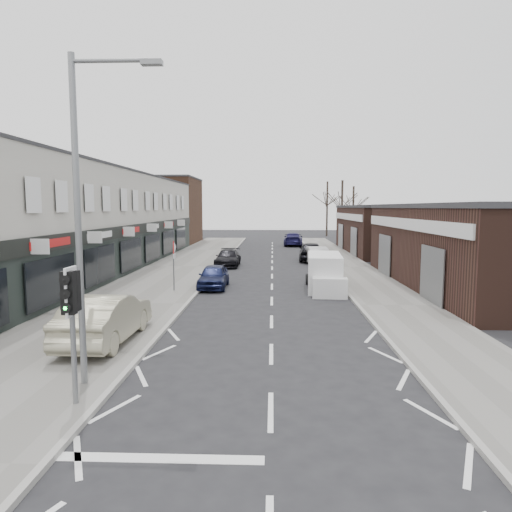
# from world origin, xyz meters

# --- Properties ---
(ground) EXTENTS (160.00, 160.00, 0.00)m
(ground) POSITION_xyz_m (0.00, 0.00, 0.00)
(ground) COLOR black
(ground) RESTS_ON ground
(pavement_left) EXTENTS (5.50, 64.00, 0.12)m
(pavement_left) POSITION_xyz_m (-6.75, 22.00, 0.06)
(pavement_left) COLOR slate
(pavement_left) RESTS_ON ground
(pavement_right) EXTENTS (3.50, 64.00, 0.12)m
(pavement_right) POSITION_xyz_m (5.75, 22.00, 0.06)
(pavement_right) COLOR slate
(pavement_right) RESTS_ON ground
(shop_terrace_left) EXTENTS (8.00, 41.00, 7.10)m
(shop_terrace_left) POSITION_xyz_m (-13.50, 19.50, 3.55)
(shop_terrace_left) COLOR beige
(shop_terrace_left) RESTS_ON ground
(brick_block_far) EXTENTS (8.00, 10.00, 8.00)m
(brick_block_far) POSITION_xyz_m (-13.50, 45.00, 4.00)
(brick_block_far) COLOR #4D3021
(brick_block_far) RESTS_ON ground
(right_unit_near) EXTENTS (10.00, 18.00, 4.50)m
(right_unit_near) POSITION_xyz_m (12.50, 14.00, 2.25)
(right_unit_near) COLOR #362018
(right_unit_near) RESTS_ON ground
(right_unit_far) EXTENTS (10.00, 16.00, 4.50)m
(right_unit_far) POSITION_xyz_m (12.50, 34.00, 2.25)
(right_unit_far) COLOR #362018
(right_unit_far) RESTS_ON ground
(tree_far_a) EXTENTS (3.60, 3.60, 8.00)m
(tree_far_a) POSITION_xyz_m (9.00, 48.00, 0.00)
(tree_far_a) COLOR #382D26
(tree_far_a) RESTS_ON ground
(tree_far_b) EXTENTS (3.60, 3.60, 7.50)m
(tree_far_b) POSITION_xyz_m (11.50, 54.00, 0.00)
(tree_far_b) COLOR #382D26
(tree_far_b) RESTS_ON ground
(tree_far_c) EXTENTS (3.60, 3.60, 8.50)m
(tree_far_c) POSITION_xyz_m (8.50, 60.00, 0.00)
(tree_far_c) COLOR #382D26
(tree_far_c) RESTS_ON ground
(traffic_light) EXTENTS (0.28, 0.60, 3.10)m
(traffic_light) POSITION_xyz_m (-4.40, -2.02, 2.41)
(traffic_light) COLOR slate
(traffic_light) RESTS_ON pavement_left
(street_lamp) EXTENTS (2.23, 0.22, 8.00)m
(street_lamp) POSITION_xyz_m (-4.53, -0.80, 4.62)
(street_lamp) COLOR slate
(street_lamp) RESTS_ON pavement_left
(warning_sign) EXTENTS (0.12, 0.80, 2.70)m
(warning_sign) POSITION_xyz_m (-5.16, 12.00, 2.20)
(warning_sign) COLOR slate
(warning_sign) RESTS_ON pavement_left
(white_van) EXTENTS (2.09, 5.14, 1.95)m
(white_van) POSITION_xyz_m (2.89, 13.13, 0.92)
(white_van) COLOR white
(white_van) RESTS_ON ground
(sedan_on_pavement) EXTENTS (1.76, 4.85, 1.59)m
(sedan_on_pavement) POSITION_xyz_m (-5.43, 2.72, 0.91)
(sedan_on_pavement) COLOR #A09B80
(sedan_on_pavement) RESTS_ON pavement_left
(pedestrian) EXTENTS (0.67, 0.51, 1.66)m
(pedestrian) POSITION_xyz_m (-7.77, 5.69, 0.95)
(pedestrian) COLOR black
(pedestrian) RESTS_ON pavement_left
(parked_car_left_a) EXTENTS (1.54, 3.83, 1.30)m
(parked_car_left_a) POSITION_xyz_m (-3.29, 13.53, 0.65)
(parked_car_left_a) COLOR #12183B
(parked_car_left_a) RESTS_ON ground
(parked_car_left_b) EXTENTS (1.81, 4.40, 1.27)m
(parked_car_left_b) POSITION_xyz_m (-3.40, 23.00, 0.64)
(parked_car_left_b) COLOR black
(parked_car_left_b) RESTS_ON ground
(parked_car_right_a) EXTENTS (1.93, 4.42, 1.41)m
(parked_car_right_a) POSITION_xyz_m (3.50, 24.69, 0.71)
(parked_car_right_a) COLOR silver
(parked_car_right_a) RESTS_ON ground
(parked_car_right_b) EXTENTS (2.26, 4.91, 1.63)m
(parked_car_right_b) POSITION_xyz_m (3.27, 26.80, 0.82)
(parked_car_right_b) COLOR black
(parked_car_right_b) RESTS_ON ground
(parked_car_right_c) EXTENTS (2.48, 5.43, 1.54)m
(parked_car_right_c) POSITION_xyz_m (2.47, 42.26, 0.77)
(parked_car_right_c) COLOR #16133E
(parked_car_right_c) RESTS_ON ground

